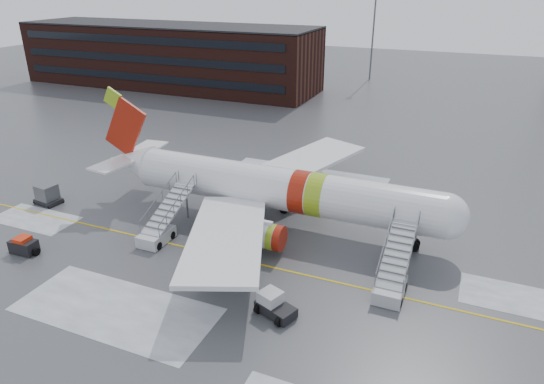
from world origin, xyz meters
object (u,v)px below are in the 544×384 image
at_px(airstair_aft, 161,227).
at_px(pushback_tug, 274,305).
at_px(baggage_tractor, 24,246).
at_px(airstair_fwd, 392,278).
at_px(uld_container, 47,195).
at_px(airliner, 271,188).

height_order(airstair_aft, pushback_tug, airstair_aft).
distance_m(airstair_aft, baggage_tractor, 11.08).
relative_size(airstair_aft, baggage_tractor, 2.77).
distance_m(airstair_fwd, baggage_tractor, 29.51).
xyz_separation_m(pushback_tug, baggage_tractor, (-21.98, -0.70, -0.08)).
distance_m(airstair_aft, uld_container, 14.70).
height_order(pushback_tug, uld_container, uld_container).
bearing_deg(uld_container, airstair_aft, -6.08).
relative_size(pushback_tug, uld_container, 1.17).
bearing_deg(airliner, airstair_fwd, -28.09).
distance_m(airstair_fwd, uld_container, 34.44).
bearing_deg(pushback_tug, baggage_tractor, -178.19).
distance_m(airliner, airstair_aft, 10.26).
xyz_separation_m(airliner, airstair_fwd, (12.24, -6.54, -2.35)).
relative_size(airstair_fwd, uld_container, 2.94).
height_order(airliner, airstair_aft, airliner).
xyz_separation_m(airstair_fwd, airstair_aft, (-19.79, 0.00, 0.00)).
bearing_deg(baggage_tractor, airstair_aft, 35.55).
bearing_deg(airstair_fwd, airstair_aft, 180.00).
height_order(airstair_fwd, airstair_aft, same).
height_order(airstair_fwd, baggage_tractor, airstair_fwd).
bearing_deg(airstair_aft, airliner, 40.90).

